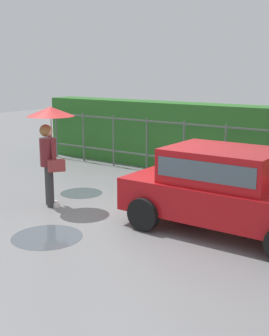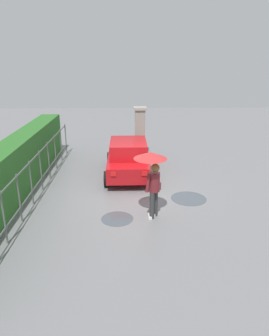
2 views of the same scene
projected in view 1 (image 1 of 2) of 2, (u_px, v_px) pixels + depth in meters
name	position (u px, v px, depth m)	size (l,w,h in m)	color
ground_plane	(150.00, 217.00, 8.72)	(40.00, 40.00, 0.00)	slate
car	(226.00, 187.00, 7.86)	(3.76, 1.90, 1.48)	#B71116
pedestrian	(50.00, 134.00, 9.21)	(0.97, 0.97, 2.07)	#333333
fence_section	(204.00, 148.00, 11.55)	(10.73, 0.05, 1.50)	#59605B
hedge_row	(217.00, 140.00, 12.15)	(11.68, 0.90, 1.90)	#2D6B28
puddle_near	(47.00, 237.00, 7.71)	(1.23, 1.23, 0.00)	#4C545B
puddle_far	(81.00, 193.00, 10.43)	(0.98, 0.98, 0.00)	#4C545B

